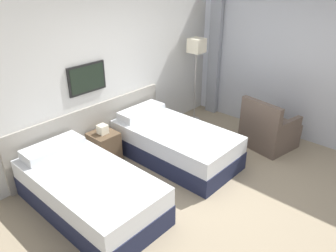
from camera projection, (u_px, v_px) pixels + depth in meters
The scene contains 8 objects.
ground_plane at pixel (214, 190), 4.65m from camera, with size 16.00×16.00×0.00m, color gray.
wall_headboard at pixel (114, 73), 5.28m from camera, with size 10.00×0.10×2.70m.
wall_window at pixel (306, 65), 5.54m from camera, with size 0.21×4.52×2.70m.
bed_near_door at pixel (88, 190), 4.18m from camera, with size 1.04×2.01×0.68m.
bed_near_window at pixel (174, 143), 5.29m from camera, with size 1.04×2.01×0.68m.
nightstand at pixel (104, 147), 5.19m from camera, with size 0.39×0.41×0.66m.
floor_lamp at pixel (196, 51), 6.12m from camera, with size 0.27×0.27×1.65m.
armchair at pixel (268, 131), 5.66m from camera, with size 0.87×0.89×0.89m.
Camera 1 is at (-3.24, -2.04, 2.88)m, focal length 35.00 mm.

